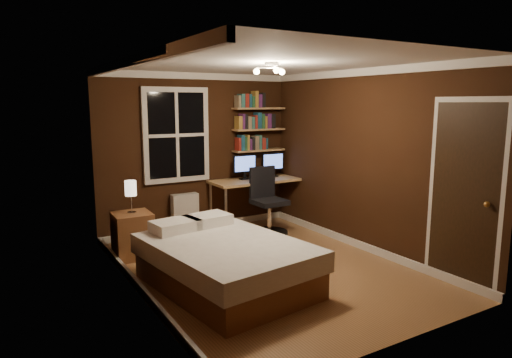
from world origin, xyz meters
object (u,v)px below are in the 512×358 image
nightstand (133,235)px  monitor_right (273,165)px  radiator (185,214)px  office_chair (268,208)px  bed (225,262)px  bedside_lamp (131,197)px  monitor_left (245,167)px  desk (260,182)px  desk_lamp (304,164)px

nightstand → monitor_right: bearing=14.2°
radiator → office_chair: 1.30m
bed → bedside_lamp: bearing=104.0°
monitor_left → nightstand: bearing=-164.4°
bed → desk: size_ratio=1.25×
radiator → monitor_left: size_ratio=1.51×
monitor_right → office_chair: monitor_right is taller
nightstand → radiator: size_ratio=0.95×
desk → monitor_left: bearing=161.3°
bedside_lamp → desk_lamp: 3.09m
desk_lamp → office_chair: bearing=-161.8°
bed → monitor_right: 2.96m
desk_lamp → monitor_right: bearing=153.3°
monitor_right → office_chair: 0.92m
bedside_lamp → monitor_right: size_ratio=1.04×
desk → nightstand: bearing=-168.0°
office_chair → desk_lamp: bearing=17.1°
bed → monitor_left: monitor_left is taller
office_chair → bedside_lamp: bearing=179.5°
nightstand → desk: 2.38m
monitor_left → office_chair: monitor_left is taller
desk → radiator: bearing=170.0°
bed → bedside_lamp: 1.72m
desk_lamp → office_chair: 1.16m
nightstand → office_chair: office_chair is taller
desk → monitor_right: (0.30, 0.08, 0.26)m
monitor_right → bedside_lamp: bearing=-167.6°
bedside_lamp → desk: bearing=12.0°
desk → monitor_left: monitor_left is taller
bedside_lamp → desk: (2.28, 0.49, -0.08)m
monitor_right → office_chair: bearing=-129.1°
bed → desk_lamp: size_ratio=4.79×
desk_lamp → monitor_left: bearing=166.7°
nightstand → bedside_lamp: (0.00, 0.00, 0.52)m
bedside_lamp → monitor_right: (2.58, 0.57, 0.18)m
desk_lamp → office_chair: (-0.93, -0.31, -0.61)m
office_chair → desk: bearing=71.3°
desk → bed: bearing=-130.0°
nightstand → radiator: radiator is taller
desk_lamp → office_chair: desk_lamp is taller
radiator → monitor_right: 1.70m
office_chair → nightstand: bearing=179.5°
bed → nightstand: size_ratio=3.49×
desk_lamp → bed: bearing=-143.2°
bed → desk_lamp: (2.46, 1.84, 0.74)m
nightstand → radiator: 1.25m
monitor_right → office_chair: (-0.45, -0.55, -0.60)m
monitor_right → desk: bearing=-164.2°
radiator → desk_lamp: size_ratio=1.44×
nightstand → radiator: (1.03, 0.71, 0.01)m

